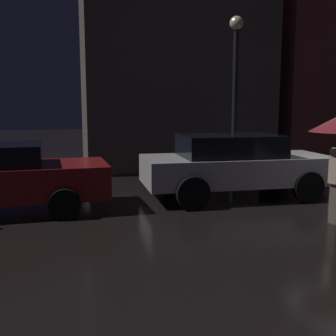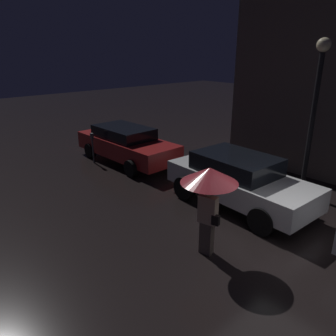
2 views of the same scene
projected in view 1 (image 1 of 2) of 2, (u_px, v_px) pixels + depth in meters
The scene contains 3 objects.
building_facade_left at pixel (176, 69), 14.25m from camera, with size 6.20×3.00×6.71m.
parked_car_white at pixel (235, 164), 9.76m from camera, with size 4.37×1.99×1.48m.
street_lamp_near at pixel (235, 74), 11.67m from camera, with size 0.38×0.38×4.55m.
Camera 1 is at (-6.32, -7.59, 2.17)m, focal length 45.00 mm.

